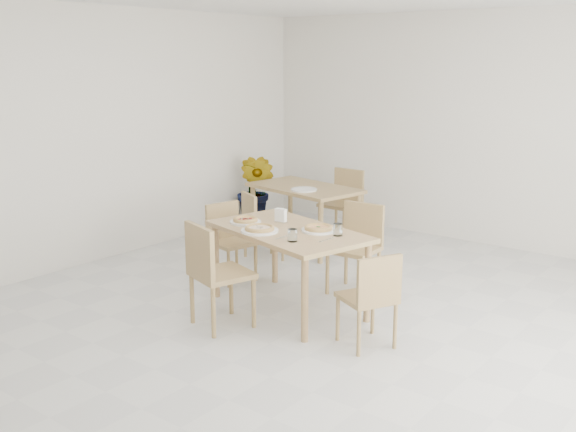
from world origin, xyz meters
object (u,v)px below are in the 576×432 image
Objects in this scene: chair_south at (213,268)px; tumbler_a at (292,235)px; plate_margherita at (318,230)px; pizza_mushroom at (260,228)px; plate_empty at (304,190)px; potted_plant at (256,190)px; main_table at (288,238)px; pizza_pepperoni at (245,220)px; pizza_margherita at (318,228)px; chair_back_n at (344,198)px; plate_mushroom at (260,231)px; second_table at (304,194)px; napkin_holder at (281,216)px; chair_east at (372,294)px; plate_pepperoni at (245,222)px; chair_west at (228,236)px; tumbler_b at (338,230)px; chair_north at (358,241)px; chair_back_s at (258,221)px.

chair_south is 8.60× the size of tumbler_a.
chair_south reaches higher than plate_margherita.
tumbler_a reaches higher than pizza_mushroom.
plate_empty is 0.31× the size of potted_plant.
plate_empty is (-0.97, 1.53, 0.09)m from main_table.
pizza_pepperoni is at bearing -157.94° from main_table.
pizza_margherita is at bearing -101.77° from chair_south.
chair_back_n is (-1.26, 2.30, -0.28)m from pizza_margherita.
plate_mushroom reaches higher than second_table.
chair_east is at bearing -22.10° from napkin_holder.
plate_empty is at bearing -54.30° from chair_south.
plate_pepperoni is at bearing 152.62° from plate_mushroom.
second_table is at bearing -21.78° from potted_plant.
napkin_holder is 0.45× the size of plate_empty.
napkin_holder is 1.83m from second_table.
chair_west is 1.01× the size of chair_east.
main_table is at bearing -156.92° from pizza_margherita.
plate_margherita is 0.31× the size of potted_plant.
chair_west is at bearing 171.54° from plate_margherita.
pizza_margherita reaches higher than plate_mushroom.
main_table is 0.29m from plate_margherita.
pizza_mushroom is at bearing -152.74° from tumbler_b.
plate_empty is (-0.77, 1.38, -0.06)m from napkin_holder.
chair_back_n is (-1.48, 2.32, -0.30)m from tumbler_b.
pizza_mushroom is at bearing -139.87° from plate_margherita.
chair_west is at bearing 177.66° from main_table.
plate_mushroom is (-0.14, -0.23, 0.09)m from main_table.
napkin_holder is 1.58m from plate_empty.
tumbler_b is 0.79× the size of napkin_holder.
potted_plant reaches higher than plate_empty.
chair_north is 1.42m from plate_empty.
chair_back_n is at bearing -71.28° from chair_back_s.
main_table is at bearing -156.92° from plate_margherita.
pizza_pepperoni is 0.17× the size of second_table.
pizza_mushroom is (-0.00, 0.00, 0.02)m from plate_mushroom.
plate_pepperoni is (0.57, -0.36, 0.30)m from chair_west.
pizza_margherita is at bearing -89.00° from chair_east.
chair_east reaches higher than chair_back_s.
potted_plant is (-1.26, 1.89, 0.03)m from chair_west.
chair_east is 0.84m from tumbler_a.
pizza_pepperoni reaches higher than main_table.
plate_mushroom is (-0.37, -1.04, 0.26)m from chair_north.
chair_north is 2.88× the size of plate_margherita.
chair_back_n is at bearing 9.86° from potted_plant.
pizza_pepperoni is 2.30× the size of tumbler_a.
potted_plant is (-2.51, 1.38, -0.01)m from chair_north.
pizza_margherita reaches higher than plate_empty.
tumbler_a is 2.46m from second_table.
plate_mushroom reaches higher than main_table.
plate_pepperoni is at bearing 152.62° from pizza_mushroom.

